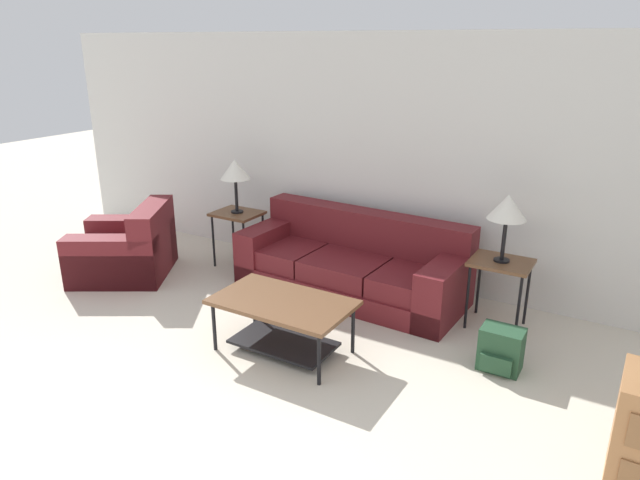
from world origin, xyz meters
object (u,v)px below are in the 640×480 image
couch (352,266)px  table_lamp_left (235,170)px  coffee_table (283,314)px  table_lamp_right (507,208)px  armchair (127,250)px  side_table_left (237,219)px  backpack (501,350)px  side_table_right (501,269)px

couch → table_lamp_left: size_ratio=3.91×
coffee_table → table_lamp_right: 2.13m
couch → coffee_table: (0.06, -1.37, 0.06)m
table_lamp_right → armchair: bearing=-167.5°
side_table_left → table_lamp_left: (-0.00, 0.00, 0.57)m
couch → armchair: 2.55m
coffee_table → table_lamp_left: table_lamp_left is taller
armchair → couch: bearing=19.6°
table_lamp_right → side_table_left: bearing=180.0°
couch → side_table_left: (-1.50, 0.00, 0.27)m
side_table_left → backpack: (3.21, -0.72, -0.39)m
armchair → coffee_table: (2.47, -0.51, 0.07)m
armchair → side_table_left: bearing=43.5°
armchair → table_lamp_right: table_lamp_right is taller
coffee_table → side_table_right: side_table_right is taller
table_lamp_right → couch: bearing=-179.8°
coffee_table → backpack: 1.79m
armchair → backpack: size_ratio=3.74×
side_table_right → backpack: side_table_right is taller
table_lamp_right → backpack: 1.22m
armchair → coffee_table: bearing=-11.8°
couch → side_table_right: (1.49, 0.00, 0.27)m
backpack → couch: bearing=157.3°
armchair → table_lamp_right: 4.08m
couch → side_table_right: bearing=0.2°
couch → table_lamp_left: table_lamp_left is taller
backpack → armchair: bearing=-178.1°
coffee_table → backpack: (1.65, 0.65, -0.18)m
side_table_right → table_lamp_right: table_lamp_right is taller
table_lamp_left → coffee_table: bearing=-41.4°
backpack → table_lamp_right: bearing=107.2°
armchair → coffee_table: size_ratio=1.16×
side_table_left → table_lamp_right: size_ratio=1.06×
table_lamp_right → backpack: (0.22, -0.72, -0.96)m
couch → side_table_left: couch is taller
table_lamp_right → coffee_table: bearing=-136.1°
armchair → table_lamp_right: size_ratio=2.19×
couch → coffee_table: 1.37m
couch → side_table_right: couch is taller
side_table_left → armchair: bearing=-136.5°
coffee_table → backpack: coffee_table is taller
couch → armchair: couch is taller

